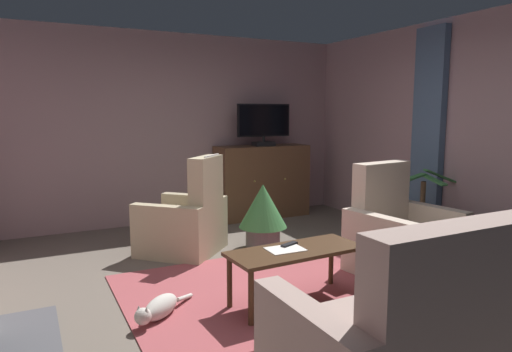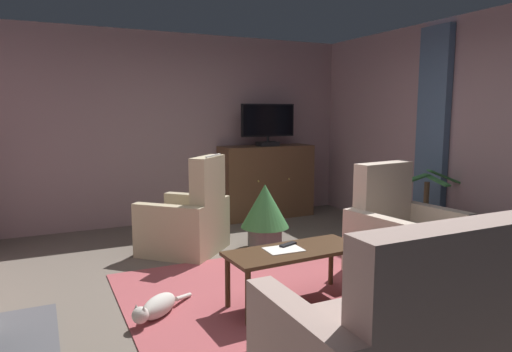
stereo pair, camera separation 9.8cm
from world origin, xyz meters
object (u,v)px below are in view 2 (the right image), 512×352
object	(u,v)px
armchair_by_fireplace	(188,223)
potted_plant_tall_palm_by_window	(425,230)
folded_newspaper	(284,249)
sofa_floral	(418,345)
tv_cabinet	(266,183)
television	(268,124)
tv_remote	(288,245)
potted_plant_on_hearth_side	(265,212)
armchair_beside_cabinet	(402,240)
coffee_table	(294,256)
cat	(157,307)

from	to	relation	value
armchair_by_fireplace	potted_plant_tall_palm_by_window	world-z (taller)	armchair_by_fireplace
folded_newspaper	sofa_floral	distance (m)	1.48
tv_cabinet	television	bearing A→B (deg)	-90.00
tv_remote	armchair_by_fireplace	bearing A→B (deg)	-97.44
folded_newspaper	potted_plant_on_hearth_side	distance (m)	1.56
tv_remote	armchair_beside_cabinet	xyz separation A→B (m)	(1.33, 0.07, -0.14)
armchair_beside_cabinet	armchair_by_fireplace	size ratio (longest dim) A/B	0.94
tv_cabinet	tv_remote	distance (m)	3.10
armchair_by_fireplace	coffee_table	bearing A→B (deg)	-78.11
coffee_table	sofa_floral	distance (m)	1.45
sofa_floral	potted_plant_on_hearth_side	xyz separation A→B (m)	(0.56, 2.93, 0.07)
tv_cabinet	potted_plant_tall_palm_by_window	world-z (taller)	tv_cabinet
potted_plant_on_hearth_side	tv_remote	bearing A→B (deg)	-108.96
tv_cabinet	sofa_floral	xyz separation A→B (m)	(-1.31, -4.40, -0.16)
coffee_table	potted_plant_on_hearth_side	world-z (taller)	potted_plant_on_hearth_side
tv_cabinet	potted_plant_on_hearth_side	distance (m)	1.65
television	armchair_by_fireplace	world-z (taller)	television
folded_newspaper	sofa_floral	xyz separation A→B (m)	(0.00, -1.48, -0.11)
potted_plant_tall_palm_by_window	television	bearing A→B (deg)	112.58
tv_cabinet	sofa_floral	size ratio (longest dim) A/B	0.90
tv_cabinet	coffee_table	bearing A→B (deg)	-112.60
sofa_floral	armchair_by_fireplace	xyz separation A→B (m)	(-0.29, 3.20, -0.02)
coffee_table	tv_cabinet	bearing A→B (deg)	67.40
potted_plant_tall_palm_by_window	tv_remote	bearing A→B (deg)	-165.06
sofa_floral	cat	xyz separation A→B (m)	(-1.01, 1.68, -0.27)
coffee_table	potted_plant_on_hearth_side	size ratio (longest dim) A/B	1.52
cat	armchair_beside_cabinet	bearing A→B (deg)	-1.31
television	sofa_floral	xyz separation A→B (m)	(-1.31, -4.34, -1.05)
coffee_table	sofa_floral	bearing A→B (deg)	-93.28
folded_newspaper	armchair_by_fireplace	distance (m)	1.76
tv_remote	armchair_beside_cabinet	world-z (taller)	armchair_beside_cabinet
folded_newspaper	armchair_by_fireplace	world-z (taller)	armchair_by_fireplace
armchair_by_fireplace	potted_plant_tall_palm_by_window	distance (m)	2.74
tv_remote	potted_plant_tall_palm_by_window	xyz separation A→B (m)	(2.15, 0.57, -0.26)
coffee_table	folded_newspaper	distance (m)	0.11
tv_cabinet	armchair_beside_cabinet	distance (m)	2.78
tv_cabinet	tv_remote	world-z (taller)	tv_cabinet
armchair_beside_cabinet	potted_plant_tall_palm_by_window	size ratio (longest dim) A/B	1.02
coffee_table	tv_remote	world-z (taller)	tv_remote
tv_cabinet	potted_plant_on_hearth_side	world-z (taller)	tv_cabinet
armchair_by_fireplace	armchair_beside_cabinet	bearing A→B (deg)	-42.91
potted_plant_tall_palm_by_window	cat	distance (m)	3.28
television	potted_plant_tall_palm_by_window	xyz separation A→B (m)	(0.92, -2.22, -1.19)
armchair_by_fireplace	potted_plant_on_hearth_side	xyz separation A→B (m)	(0.84, -0.27, 0.09)
sofa_floral	potted_plant_tall_palm_by_window	bearing A→B (deg)	43.60
sofa_floral	armchair_beside_cabinet	world-z (taller)	sofa_floral
folded_newspaper	potted_plant_tall_palm_by_window	size ratio (longest dim) A/B	0.28
folded_newspaper	television	bearing A→B (deg)	67.33
television	armchair_by_fireplace	xyz separation A→B (m)	(-1.60, -1.14, -1.07)
tv_cabinet	folded_newspaper	distance (m)	3.20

